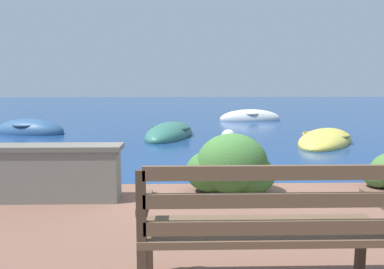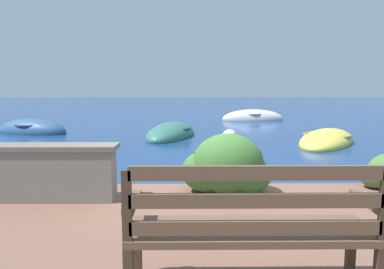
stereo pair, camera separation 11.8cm
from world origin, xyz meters
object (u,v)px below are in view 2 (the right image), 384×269
(rowboat_nearest, at_px, (327,141))
(park_bench, at_px, (251,225))
(rowboat_far, at_px, (32,131))
(rowboat_outer, at_px, (253,119))
(mooring_buoy, at_px, (229,137))
(rowboat_mid, at_px, (171,134))

(rowboat_nearest, bearing_deg, park_bench, -172.24)
(rowboat_nearest, distance_m, rowboat_far, 9.27)
(park_bench, height_order, rowboat_outer, park_bench)
(rowboat_nearest, distance_m, mooring_buoy, 2.72)
(park_bench, xyz_separation_m, rowboat_outer, (2.46, 14.15, -0.63))
(park_bench, bearing_deg, rowboat_far, 127.09)
(rowboat_nearest, height_order, mooring_buoy, rowboat_nearest)
(park_bench, relative_size, rowboat_nearest, 0.48)
(rowboat_mid, bearing_deg, rowboat_outer, -20.63)
(rowboat_nearest, xyz_separation_m, rowboat_outer, (-0.97, 6.32, 0.02))
(park_bench, xyz_separation_m, rowboat_mid, (-0.95, 9.17, -0.64))
(mooring_buoy, bearing_deg, rowboat_outer, 73.56)
(mooring_buoy, bearing_deg, rowboat_far, 167.44)
(park_bench, height_order, rowboat_nearest, park_bench)
(rowboat_nearest, height_order, rowboat_mid, rowboat_mid)
(rowboat_outer, relative_size, mooring_buoy, 5.83)
(rowboat_mid, relative_size, rowboat_outer, 1.19)
(rowboat_mid, xyz_separation_m, mooring_buoy, (1.76, -0.63, 0.01))
(park_bench, distance_m, rowboat_nearest, 8.57)
(rowboat_nearest, height_order, rowboat_far, rowboat_far)
(rowboat_nearest, bearing_deg, rowboat_far, 108.08)
(park_bench, distance_m, rowboat_far, 11.44)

